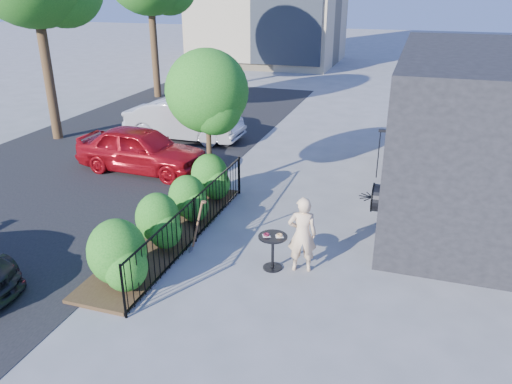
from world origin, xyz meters
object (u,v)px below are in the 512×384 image
(car_red, at_px, (141,149))
(car_silver, at_px, (184,120))
(shovel, at_px, (196,229))
(patio_tree, at_px, (209,97))
(cafe_table, at_px, (273,246))
(woman, at_px, (302,234))

(car_red, relative_size, car_silver, 0.93)
(shovel, xyz_separation_m, car_silver, (-4.04, 7.85, 0.16))
(car_silver, bearing_deg, patio_tree, -146.34)
(cafe_table, xyz_separation_m, car_silver, (-5.81, 7.98, 0.21))
(woman, height_order, car_red, woman)
(shovel, height_order, car_red, car_red)
(woman, height_order, car_silver, woman)
(patio_tree, relative_size, car_red, 0.95)
(cafe_table, xyz_separation_m, shovel, (-1.77, 0.13, 0.05))
(car_silver, bearing_deg, cafe_table, -143.66)
(cafe_table, distance_m, car_red, 7.09)
(woman, relative_size, shovel, 1.25)
(car_red, height_order, car_silver, car_silver)
(cafe_table, distance_m, woman, 0.66)
(car_red, bearing_deg, car_silver, 6.92)
(woman, xyz_separation_m, shovel, (-2.35, -0.01, -0.24))
(shovel, relative_size, car_red, 0.31)
(patio_tree, xyz_separation_m, woman, (3.33, -3.20, -1.95))
(cafe_table, bearing_deg, car_silver, 126.04)
(patio_tree, bearing_deg, shovel, -72.99)
(patio_tree, bearing_deg, car_red, 159.40)
(shovel, relative_size, car_silver, 0.29)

